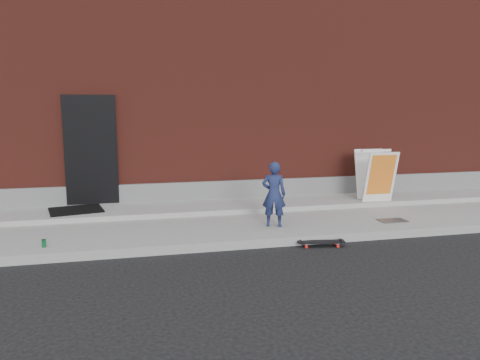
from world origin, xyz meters
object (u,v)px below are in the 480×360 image
object	(u,v)px
child	(274,194)
pizza_sign	(376,175)
soda_can	(44,243)
skateboard	(321,242)

from	to	relation	value
child	pizza_sign	size ratio (longest dim) A/B	1.05
child	pizza_sign	bearing A→B (deg)	-134.97
soda_can	pizza_sign	bearing A→B (deg)	14.40
pizza_sign	soda_can	bearing A→B (deg)	-165.60
skateboard	soda_can	size ratio (longest dim) A/B	6.23
skateboard	pizza_sign	xyz separation A→B (m)	(2.15, 2.15, 0.74)
skateboard	soda_can	distance (m)	4.40
child	pizza_sign	world-z (taller)	pizza_sign
child	pizza_sign	distance (m)	2.99
pizza_sign	soda_can	size ratio (longest dim) A/B	8.97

